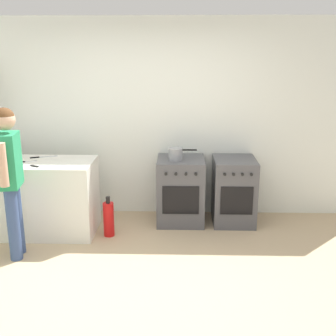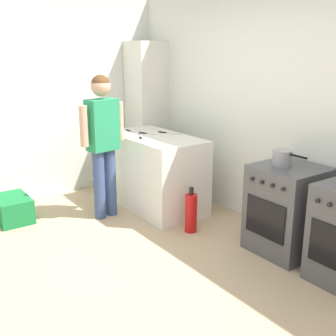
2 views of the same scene
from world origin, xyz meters
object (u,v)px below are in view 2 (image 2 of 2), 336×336
knife_chef (140,137)px  fire_extinguisher (191,213)px  oven_left (287,209)px  recycling_crate_lower (12,209)px  larder_cabinet (146,114)px  knife_bread (132,132)px  pot (282,158)px  knife_utility (147,134)px  knife_carving (169,133)px  person (103,135)px

knife_chef → fire_extinguisher: (0.88, 0.08, -0.69)m
oven_left → knife_chef: 1.90m
knife_chef → recycling_crate_lower: 1.68m
knife_chef → larder_cabinet: larder_cabinet is taller
knife_chef → knife_bread: 0.29m
knife_bread → larder_cabinet: (-0.61, 0.60, 0.10)m
pot → knife_utility: (-1.78, -0.36, -0.02)m
oven_left → knife_utility: (-1.85, -0.40, 0.48)m
oven_left → knife_bread: (-2.04, -0.50, 0.48)m
knife_carving → knife_utility: bearing=-120.4°
knife_bread → larder_cabinet: size_ratio=0.18×
person → fire_extinguisher: person is taller
pot → person: size_ratio=0.22×
knife_bread → knife_carving: bearing=46.1°
knife_bread → fire_extinguisher: knife_bread is taller
pot → person: 1.98m
knife_utility → recycling_crate_lower: bearing=-105.5°
pot → larder_cabinet: 2.59m
pot → knife_chef: size_ratio=1.26×
person → oven_left: bearing=29.8°
knife_utility → fire_extinguisher: bearing=-4.5°
knife_chef → pot: bearing=17.0°
oven_left → knife_bread: 2.15m
pot → recycling_crate_lower: pot is taller
fire_extinguisher → knife_chef: bearing=-174.8°
oven_left → knife_carving: bearing=-174.4°
oven_left → pot: size_ratio=2.36×
knife_chef → knife_bread: (-0.29, 0.06, -0.00)m
fire_extinguisher → person: bearing=-149.3°
pot → recycling_crate_lower: (-2.22, -1.91, -0.78)m
person → recycling_crate_lower: 1.35m
person → knife_bread: bearing=115.5°
knife_carving → fire_extinguisher: knife_carving is taller
knife_bread → person: person is taller
knife_carving → knife_utility: (-0.14, -0.23, 0.00)m
oven_left → pot: bearing=-147.5°
person → fire_extinguisher: size_ratio=3.26×
larder_cabinet → knife_carving: bearing=-16.1°
pot → larder_cabinet: larder_cabinet is taller
knife_carving → knife_utility: size_ratio=1.30×
knife_utility → person: size_ratio=0.15×
pot → knife_utility: size_ratio=1.47×
oven_left → pot: pot is taller
pot → fire_extinguisher: (-0.80, -0.43, -0.71)m
knife_chef → person: 0.47m
oven_left → knife_chef: bearing=-162.3°
knife_bread → recycling_crate_lower: size_ratio=0.68×
recycling_crate_lower → larder_cabinet: 2.26m
larder_cabinet → fire_extinguisher: bearing=-18.0°
knife_utility → knife_chef: bearing=-56.9°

